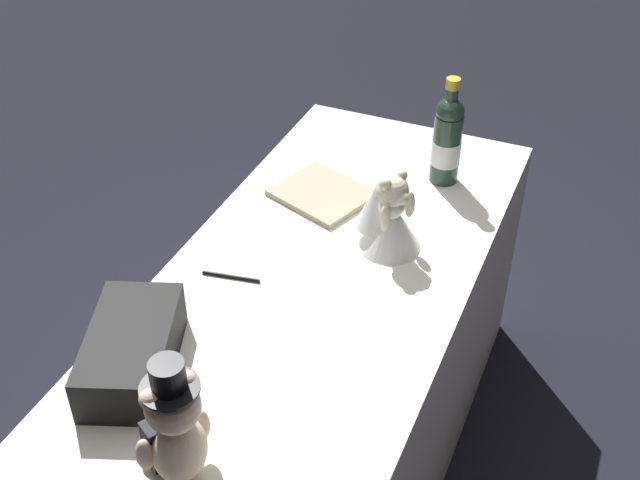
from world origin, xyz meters
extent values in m
plane|color=black|center=(0.00, 0.00, 0.00)|extent=(12.00, 12.00, 0.00)
cube|color=white|center=(0.00, 0.00, 0.38)|extent=(1.66, 0.75, 0.77)
ellipsoid|color=beige|center=(-0.67, 0.00, 0.84)|extent=(0.12, 0.10, 0.15)
cube|color=black|center=(-0.66, 0.03, 0.84)|extent=(0.11, 0.09, 0.11)
sphere|color=beige|center=(-0.67, 0.00, 0.96)|extent=(0.11, 0.11, 0.11)
sphere|color=beige|center=(-0.65, 0.04, 0.95)|extent=(0.04, 0.04, 0.04)
sphere|color=beige|center=(-0.64, -0.01, 1.00)|extent=(0.04, 0.04, 0.04)
sphere|color=beige|center=(-0.71, 0.02, 1.00)|extent=(0.04, 0.04, 0.04)
ellipsoid|color=beige|center=(-0.61, -0.01, 0.85)|extent=(0.03, 0.03, 0.08)
ellipsoid|color=beige|center=(-0.72, 0.05, 0.85)|extent=(0.03, 0.03, 0.08)
sphere|color=beige|center=(-0.62, 0.04, 0.79)|extent=(0.05, 0.05, 0.05)
sphere|color=beige|center=(-0.67, 0.07, 0.79)|extent=(0.05, 0.05, 0.05)
cylinder|color=black|center=(-0.67, 0.00, 1.01)|extent=(0.11, 0.11, 0.01)
cylinder|color=black|center=(-0.67, 0.00, 1.04)|extent=(0.07, 0.07, 0.06)
cone|color=white|center=(0.17, -0.13, 0.84)|extent=(0.17, 0.17, 0.14)
ellipsoid|color=white|center=(0.17, -0.13, 0.90)|extent=(0.08, 0.07, 0.06)
sphere|color=beige|center=(0.17, -0.13, 0.94)|extent=(0.08, 0.08, 0.08)
sphere|color=beige|center=(0.15, -0.16, 0.94)|extent=(0.04, 0.04, 0.04)
sphere|color=beige|center=(0.14, -0.12, 0.98)|extent=(0.03, 0.03, 0.03)
sphere|color=beige|center=(0.20, -0.14, 0.98)|extent=(0.03, 0.03, 0.03)
ellipsoid|color=beige|center=(0.12, -0.13, 0.89)|extent=(0.03, 0.03, 0.08)
ellipsoid|color=beige|center=(0.20, -0.17, 0.89)|extent=(0.03, 0.03, 0.08)
cone|color=white|center=(0.19, -0.09, 0.88)|extent=(0.17, 0.17, 0.14)
cylinder|color=#213B2D|center=(0.54, -0.17, 0.87)|extent=(0.08, 0.08, 0.21)
sphere|color=#213B2D|center=(0.54, -0.17, 0.99)|extent=(0.08, 0.08, 0.08)
cylinder|color=#213B2D|center=(0.54, -0.17, 1.05)|extent=(0.04, 0.04, 0.09)
cylinder|color=gold|center=(0.54, -0.17, 1.08)|extent=(0.04, 0.04, 0.03)
cylinder|color=silver|center=(0.54, -0.17, 0.86)|extent=(0.09, 0.09, 0.07)
cylinder|color=black|center=(-0.11, 0.20, 0.77)|extent=(0.04, 0.15, 0.01)
cone|color=silver|center=(-0.13, 0.27, 0.77)|extent=(0.01, 0.02, 0.01)
cube|color=black|center=(-0.48, 0.24, 0.82)|extent=(0.37, 0.28, 0.11)
cube|color=#B7B7BF|center=(-0.51, 0.16, 0.82)|extent=(0.04, 0.02, 0.03)
cube|color=tan|center=(0.32, 0.13, 0.78)|extent=(0.29, 0.31, 0.02)
camera|label=1|loc=(-1.47, -0.63, 2.08)|focal=45.58mm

